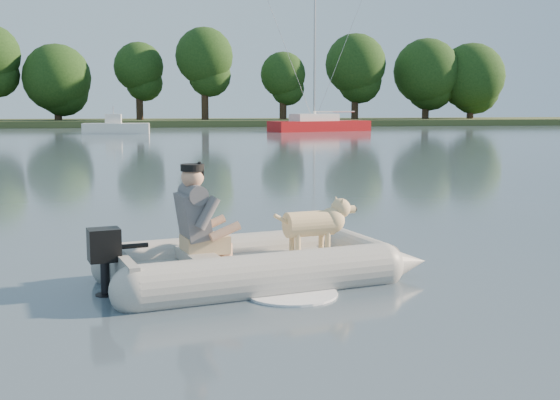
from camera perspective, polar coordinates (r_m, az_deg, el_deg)
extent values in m
plane|color=slate|center=(7.53, -1.58, -7.66)|extent=(160.00, 160.00, 0.00)
cube|color=#47512D|center=(69.21, -9.28, 6.19)|extent=(160.00, 12.00, 0.70)
cylinder|color=#332316|center=(69.08, -17.59, 6.94)|extent=(0.70, 0.70, 2.94)
sphere|color=#244717|center=(69.12, -17.70, 9.44)|extent=(6.27, 6.27, 6.27)
cylinder|color=#332316|center=(69.14, -11.34, 7.45)|extent=(0.70, 0.70, 3.67)
sphere|color=#244717|center=(69.24, -11.42, 10.58)|extent=(4.69, 4.69, 4.69)
cylinder|color=#332316|center=(67.50, -6.12, 7.82)|extent=(0.70, 0.70, 4.29)
sphere|color=#244717|center=(67.65, -6.18, 11.56)|extent=(5.43, 5.43, 5.43)
cylinder|color=#332316|center=(68.73, 0.25, 7.41)|extent=(0.70, 0.70, 3.21)
sphere|color=#244717|center=(68.79, 0.25, 10.16)|extent=(4.41, 4.41, 4.41)
cylinder|color=#332316|center=(71.03, 6.10, 7.67)|extent=(0.70, 0.70, 3.94)
sphere|color=#244717|center=(71.14, 6.15, 10.93)|extent=(6.03, 6.03, 6.03)
cylinder|color=#332316|center=(73.75, 11.74, 7.39)|extent=(0.70, 0.70, 3.52)
sphere|color=#244717|center=(73.83, 11.82, 10.19)|extent=(6.68, 6.68, 6.68)
cylinder|color=#332316|center=(75.44, 15.20, 7.17)|extent=(0.70, 0.70, 3.21)
sphere|color=#244717|center=(75.50, 15.29, 9.67)|extent=(6.79, 6.79, 6.79)
cube|color=#AB1316|center=(54.07, 3.24, 5.92)|extent=(8.23, 4.61, 0.99)
cube|color=white|center=(53.80, 2.80, 6.70)|extent=(3.82, 2.72, 0.59)
cylinder|color=#A5A5AA|center=(53.92, 2.83, 11.68)|extent=(0.16, 0.16, 9.85)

